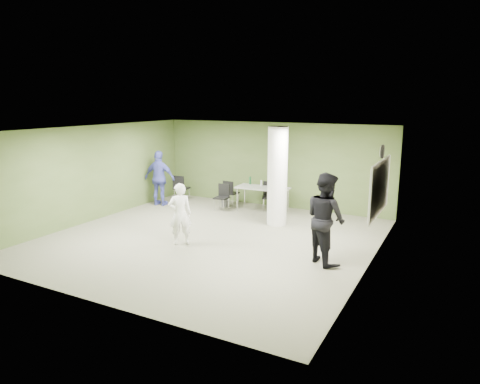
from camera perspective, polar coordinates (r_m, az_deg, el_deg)
The scene contains 17 objects.
floor at distance 11.15m, azimuth -3.93°, elevation -6.20°, with size 8.00×8.00×0.00m, color #5A5B47.
ceiling at distance 10.61m, azimuth -4.15°, elevation 8.31°, with size 8.00×8.00×0.00m, color white.
wall_back at distance 14.30m, azimuth 4.42°, elevation 3.64°, with size 8.00×0.02×2.80m, color #445829.
wall_left at distance 13.31m, azimuth -18.88°, elevation 2.39°, with size 0.02×8.00×2.80m, color #445829.
wall_right_cream at distance 9.37m, azimuth 17.27°, elevation -1.38°, with size 0.02×8.00×2.80m, color beige.
column at distance 12.09m, azimuth 5.01°, elevation 2.08°, with size 0.56×0.56×2.80m, color silver.
whiteboard at distance 10.52m, azimuth 18.11°, elevation 0.56°, with size 0.05×2.30×1.30m.
wall_clock at distance 10.39m, azimuth 18.43°, elevation 5.15°, with size 0.06×0.32×0.32m.
folding_table at distance 13.62m, azimuth 2.99°, elevation 0.46°, with size 1.71×0.81×1.05m.
wastebasket at distance 14.40m, azimuth -2.00°, elevation -1.38°, with size 0.24×0.24×0.27m, color #4C4C4C.
chair_back_left at distance 15.19m, azimuth -7.95°, elevation 0.78°, with size 0.50×0.50×0.93m.
chair_back_right at distance 14.46m, azimuth -1.34°, elevation 0.12°, with size 0.46×0.46×0.85m.
chair_table_left at distance 13.90m, azimuth -2.36°, elevation -0.41°, with size 0.43×0.43×0.84m.
chair_table_right at distance 13.81m, azimuth 4.00°, elevation -0.24°, with size 0.60×0.60×0.94m.
woman_white at distance 10.59m, azimuth -7.99°, elevation -2.92°, with size 0.56×0.37×1.54m, color white.
man_black at distance 9.44m, azimuth 11.33°, elevation -3.46°, with size 0.98×0.76×2.01m, color black.
man_blue at distance 14.65m, azimuth -10.66°, elevation 1.81°, with size 1.09×0.45×1.86m, color #4249A4.
Camera 1 is at (5.58, -8.99, 3.50)m, focal length 32.00 mm.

